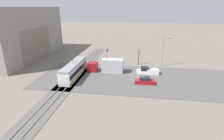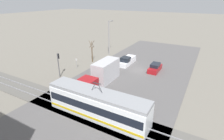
{
  "view_description": "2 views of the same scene",
  "coord_description": "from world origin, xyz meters",
  "px_view_note": "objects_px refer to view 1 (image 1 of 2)",
  "views": [
    {
      "loc": [
        -40.63,
        1.1,
        16.88
      ],
      "look_at": [
        -1.24,
        6.81,
        2.42
      ],
      "focal_mm": 28.0,
      "sensor_mm": 36.0,
      "label": 1
    },
    {
      "loc": [
        -11.16,
        31.63,
        13.81
      ],
      "look_at": [
        2.64,
        6.98,
        2.07
      ],
      "focal_mm": 28.0,
      "sensor_mm": 36.0,
      "label": 2
    }
  ],
  "objects_px": {
    "pickup_truck": "(147,71)",
    "sedan_car_0": "(145,81)",
    "street_lamp_near_crossing": "(163,50)",
    "no_parking_sign": "(122,59)",
    "traffic_light_pole": "(107,54)",
    "street_tree": "(139,57)",
    "light_rail_tram": "(74,70)",
    "box_truck": "(108,66)"
  },
  "relations": [
    {
      "from": "sedan_car_0",
      "to": "no_parking_sign",
      "type": "xyz_separation_m",
      "value": [
        14.79,
        6.51,
        0.6
      ]
    },
    {
      "from": "light_rail_tram",
      "to": "pickup_truck",
      "type": "bearing_deg",
      "value": -76.14
    },
    {
      "from": "sedan_car_0",
      "to": "street_tree",
      "type": "relative_size",
      "value": 0.89
    },
    {
      "from": "pickup_truck",
      "to": "street_tree",
      "type": "height_order",
      "value": "street_tree"
    },
    {
      "from": "pickup_truck",
      "to": "sedan_car_0",
      "type": "distance_m",
      "value": 6.69
    },
    {
      "from": "pickup_truck",
      "to": "sedan_car_0",
      "type": "xyz_separation_m",
      "value": [
        -6.63,
        0.86,
        -0.01
      ]
    },
    {
      "from": "sedan_car_0",
      "to": "light_rail_tram",
      "type": "bearing_deg",
      "value": -96.53
    },
    {
      "from": "light_rail_tram",
      "to": "traffic_light_pole",
      "type": "bearing_deg",
      "value": -26.77
    },
    {
      "from": "sedan_car_0",
      "to": "traffic_light_pole",
      "type": "relative_size",
      "value": 0.98
    },
    {
      "from": "box_truck",
      "to": "no_parking_sign",
      "type": "xyz_separation_m",
      "value": [
        8.37,
        -3.29,
        -0.41
      ]
    },
    {
      "from": "box_truck",
      "to": "traffic_light_pole",
      "type": "bearing_deg",
      "value": 10.42
    },
    {
      "from": "traffic_light_pole",
      "to": "street_tree",
      "type": "bearing_deg",
      "value": -92.44
    },
    {
      "from": "pickup_truck",
      "to": "no_parking_sign",
      "type": "xyz_separation_m",
      "value": [
        8.16,
        7.37,
        0.59
      ]
    },
    {
      "from": "no_parking_sign",
      "to": "box_truck",
      "type": "bearing_deg",
      "value": 158.55
    },
    {
      "from": "light_rail_tram",
      "to": "no_parking_sign",
      "type": "bearing_deg",
      "value": -41.41
    },
    {
      "from": "pickup_truck",
      "to": "street_tree",
      "type": "xyz_separation_m",
      "value": [
        7.73,
        2.31,
        1.54
      ]
    },
    {
      "from": "street_lamp_near_crossing",
      "to": "no_parking_sign",
      "type": "xyz_separation_m",
      "value": [
        0.93,
        12.11,
        -3.57
      ]
    },
    {
      "from": "sedan_car_0",
      "to": "street_lamp_near_crossing",
      "type": "xyz_separation_m",
      "value": [
        13.86,
        -5.59,
        4.17
      ]
    },
    {
      "from": "box_truck",
      "to": "street_lamp_near_crossing",
      "type": "height_order",
      "value": "street_lamp_near_crossing"
    },
    {
      "from": "box_truck",
      "to": "no_parking_sign",
      "type": "height_order",
      "value": "box_truck"
    },
    {
      "from": "box_truck",
      "to": "light_rail_tram",
      "type": "bearing_deg",
      "value": 118.87
    },
    {
      "from": "street_lamp_near_crossing",
      "to": "no_parking_sign",
      "type": "relative_size",
      "value": 3.91
    },
    {
      "from": "street_tree",
      "to": "no_parking_sign",
      "type": "height_order",
      "value": "street_tree"
    },
    {
      "from": "no_parking_sign",
      "to": "light_rail_tram",
      "type": "bearing_deg",
      "value": 138.59
    },
    {
      "from": "sedan_car_0",
      "to": "no_parking_sign",
      "type": "bearing_deg",
      "value": -156.24
    },
    {
      "from": "light_rail_tram",
      "to": "street_tree",
      "type": "bearing_deg",
      "value": -52.93
    },
    {
      "from": "light_rail_tram",
      "to": "box_truck",
      "type": "xyz_separation_m",
      "value": [
        4.39,
        -7.97,
        -0.01
      ]
    },
    {
      "from": "box_truck",
      "to": "pickup_truck",
      "type": "bearing_deg",
      "value": -88.91
    },
    {
      "from": "pickup_truck",
      "to": "sedan_car_0",
      "type": "bearing_deg",
      "value": 172.62
    },
    {
      "from": "light_rail_tram",
      "to": "street_lamp_near_crossing",
      "type": "bearing_deg",
      "value": -63.14
    },
    {
      "from": "light_rail_tram",
      "to": "traffic_light_pole",
      "type": "relative_size",
      "value": 2.9
    },
    {
      "from": "street_lamp_near_crossing",
      "to": "traffic_light_pole",
      "type": "bearing_deg",
      "value": 86.89
    },
    {
      "from": "pickup_truck",
      "to": "no_parking_sign",
      "type": "bearing_deg",
      "value": 42.09
    },
    {
      "from": "light_rail_tram",
      "to": "street_tree",
      "type": "xyz_separation_m",
      "value": [
        12.33,
        -16.32,
        0.53
      ]
    },
    {
      "from": "pickup_truck",
      "to": "no_parking_sign",
      "type": "distance_m",
      "value": 11.01
    },
    {
      "from": "street_lamp_near_crossing",
      "to": "street_tree",
      "type": "bearing_deg",
      "value": 85.96
    },
    {
      "from": "pickup_truck",
      "to": "street_lamp_near_crossing",
      "type": "distance_m",
      "value": 9.59
    },
    {
      "from": "light_rail_tram",
      "to": "sedan_car_0",
      "type": "distance_m",
      "value": 17.91
    },
    {
      "from": "traffic_light_pole",
      "to": "street_lamp_near_crossing",
      "type": "height_order",
      "value": "street_lamp_near_crossing"
    },
    {
      "from": "street_lamp_near_crossing",
      "to": "no_parking_sign",
      "type": "height_order",
      "value": "street_lamp_near_crossing"
    },
    {
      "from": "box_truck",
      "to": "traffic_light_pole",
      "type": "relative_size",
      "value": 2.14
    },
    {
      "from": "no_parking_sign",
      "to": "street_lamp_near_crossing",
      "type": "bearing_deg",
      "value": -94.39
    }
  ]
}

